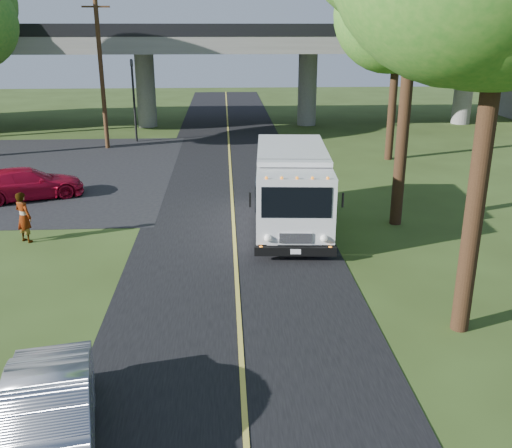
{
  "coord_description": "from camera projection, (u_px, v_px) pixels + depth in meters",
  "views": [
    {
      "loc": [
        -0.3,
        -11.32,
        7.18
      ],
      "look_at": [
        0.6,
        4.65,
        1.6
      ],
      "focal_mm": 40.0,
      "sensor_mm": 36.0,
      "label": 1
    }
  ],
  "objects": [
    {
      "name": "road",
      "position": [
        233.0,
        218.0,
        22.48
      ],
      "size": [
        7.0,
        90.0,
        0.02
      ],
      "primitive_type": "cube",
      "color": "black",
      "rests_on": "ground"
    },
    {
      "name": "traffic_signal",
      "position": [
        133.0,
        92.0,
        36.19
      ],
      "size": [
        0.18,
        0.22,
        5.2
      ],
      "color": "black",
      "rests_on": "ground"
    },
    {
      "name": "ground",
      "position": [
        241.0,
        357.0,
        13.05
      ],
      "size": [
        120.0,
        120.0,
        0.0
      ],
      "primitive_type": "plane",
      "color": "#2E4017",
      "rests_on": "ground"
    },
    {
      "name": "tree_right_far",
      "position": [
        405.0,
        3.0,
        29.51
      ],
      "size": [
        5.77,
        5.67,
        10.99
      ],
      "color": "#382314",
      "rests_on": "ground"
    },
    {
      "name": "step_van",
      "position": [
        292.0,
        186.0,
        20.93
      ],
      "size": [
        3.07,
        7.15,
        2.93
      ],
      "rotation": [
        0.0,
        0.0,
        -0.07
      ],
      "color": "silver",
      "rests_on": "ground"
    },
    {
      "name": "lane_line",
      "position": [
        233.0,
        217.0,
        22.47
      ],
      "size": [
        0.12,
        90.0,
        0.01
      ],
      "primitive_type": "cube",
      "color": "gold",
      "rests_on": "road"
    },
    {
      "name": "parking_lot",
      "position": [
        18.0,
        172.0,
        29.43
      ],
      "size": [
        16.0,
        18.0,
        0.01
      ],
      "primitive_type": "cube",
      "color": "black",
      "rests_on": "ground"
    },
    {
      "name": "utility_pole",
      "position": [
        101.0,
        72.0,
        33.76
      ],
      "size": [
        1.6,
        0.26,
        9.0
      ],
      "color": "#472D19",
      "rests_on": "ground"
    },
    {
      "name": "pedestrian",
      "position": [
        24.0,
        217.0,
        19.74
      ],
      "size": [
        0.79,
        0.72,
        1.81
      ],
      "primitive_type": "imported",
      "rotation": [
        0.0,
        0.0,
        2.56
      ],
      "color": "gray",
      "rests_on": "ground"
    },
    {
      "name": "silver_sedan",
      "position": [
        49.0,
        421.0,
        9.86
      ],
      "size": [
        2.35,
        4.48,
        1.4
      ],
      "primitive_type": "imported",
      "rotation": [
        0.0,
        0.0,
        0.21
      ],
      "color": "#95979D",
      "rests_on": "ground"
    },
    {
      "name": "red_sedan",
      "position": [
        27.0,
        183.0,
        24.8
      ],
      "size": [
        5.04,
        3.5,
        1.36
      ],
      "primitive_type": "imported",
      "rotation": [
        0.0,
        0.0,
        1.95
      ],
      "color": "#AA0A26",
      "rests_on": "ground"
    },
    {
      "name": "overpass",
      "position": [
        227.0,
        63.0,
        41.72
      ],
      "size": [
        54.0,
        10.0,
        7.3
      ],
      "color": "slate",
      "rests_on": "ground"
    }
  ]
}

